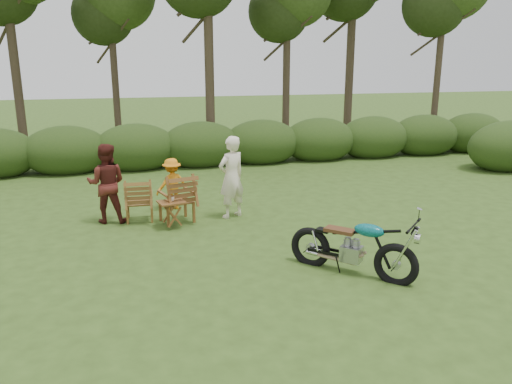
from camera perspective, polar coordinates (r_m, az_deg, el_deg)
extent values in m
plane|color=#304818|center=(7.62, 4.36, -10.31)|extent=(80.00, 80.00, 0.00)
cylinder|color=#372A1E|center=(17.89, -26.03, 14.57)|extent=(0.28, 0.28, 7.20)
cylinder|color=#372A1E|center=(18.70, -15.94, 14.03)|extent=(0.24, 0.24, 6.30)
sphere|color=#2F4219|center=(18.79, -16.39, 20.00)|extent=(2.52, 2.52, 2.52)
cylinder|color=#372A1E|center=(16.75, -5.43, 16.79)|extent=(0.30, 0.30, 7.65)
cylinder|color=#372A1E|center=(18.54, 3.52, 14.82)|extent=(0.26, 0.26, 6.48)
sphere|color=#2F4219|center=(18.65, 3.62, 21.03)|extent=(2.59, 2.59, 2.59)
cylinder|color=#372A1E|center=(20.69, 10.80, 16.59)|extent=(0.32, 0.32, 7.92)
cylinder|color=#372A1E|center=(20.01, 20.22, 14.49)|extent=(0.24, 0.24, 6.84)
ellipsoid|color=#253D16|center=(15.81, -20.85, 4.38)|extent=(2.52, 1.68, 1.51)
ellipsoid|color=#253D16|center=(15.72, -13.58, 4.89)|extent=(2.52, 1.68, 1.51)
ellipsoid|color=#253D16|center=(15.89, -6.33, 5.31)|extent=(2.52, 1.68, 1.51)
ellipsoid|color=#253D16|center=(16.30, 0.67, 5.64)|extent=(2.52, 1.68, 1.51)
ellipsoid|color=#253D16|center=(16.94, 7.23, 5.87)|extent=(2.52, 1.68, 1.51)
ellipsoid|color=#253D16|center=(17.78, 13.26, 6.02)|extent=(2.52, 1.68, 1.51)
ellipsoid|color=#253D16|center=(18.80, 18.68, 6.09)|extent=(2.52, 1.68, 1.51)
ellipsoid|color=#253D16|center=(19.97, 23.51, 6.12)|extent=(2.52, 1.68, 1.51)
ellipsoid|color=#253D16|center=(17.05, 27.03, 4.59)|extent=(2.70, 1.80, 1.62)
imported|color=beige|center=(9.93, -9.66, -0.79)|extent=(0.16, 0.16, 0.10)
imported|color=#F6E8CB|center=(10.66, -2.76, -2.84)|extent=(0.75, 0.65, 1.73)
imported|color=#4F1B16|center=(10.77, -16.39, -3.26)|extent=(0.88, 0.74, 1.63)
imported|color=orange|center=(11.35, -9.43, -1.92)|extent=(0.85, 0.66, 1.15)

